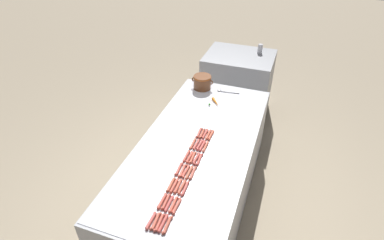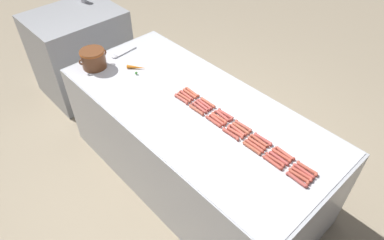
{
  "view_description": "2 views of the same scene",
  "coord_description": "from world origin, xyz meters",
  "px_view_note": "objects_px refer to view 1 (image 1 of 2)",
  "views": [
    {
      "loc": [
        0.69,
        -2.09,
        2.66
      ],
      "look_at": [
        -0.13,
        0.23,
        0.9
      ],
      "focal_mm": 28.48,
      "sensor_mm": 36.0,
      "label": 1
    },
    {
      "loc": [
        -1.36,
        -1.45,
        2.52
      ],
      "look_at": [
        -0.11,
        -0.11,
        0.83
      ],
      "focal_mm": 32.0,
      "sensor_mm": 36.0,
      "label": 2
    }
  ],
  "objects_px": {
    "hot_dog_19": "(200,145)",
    "hot_dog_12": "(196,144)",
    "soda_can": "(260,49)",
    "hot_dog_25": "(196,159)",
    "bean_pot": "(202,81)",
    "hot_dog_23": "(182,187)",
    "hot_dog_29": "(177,206)",
    "hot_dog_24": "(189,172)",
    "hot_dog_34": "(211,135)",
    "carrot": "(215,102)",
    "hot_dog_3": "(179,169)",
    "hot_dog_22": "(173,205)",
    "hot_dog_30": "(185,189)",
    "hot_dog_15": "(169,204)",
    "hot_dog_28": "(167,225)",
    "serving_spoon": "(223,91)",
    "hot_dog_17": "(186,171)",
    "hot_dog_21": "(163,223)",
    "hot_dog_7": "(156,221)",
    "hot_dog_26": "(202,146)",
    "hot_dog_4": "(186,156)",
    "hot_dog_27": "(208,135)",
    "hot_dog_14": "(159,223)",
    "hot_dog_0": "(151,221)",
    "hot_dog_9": "(174,186)",
    "hot_dog_8": "(166,202)",
    "hot_dog_31": "(193,173)",
    "hot_dog_5": "(193,144)",
    "hot_dog_33": "(206,147)",
    "hot_dog_13": "(202,134)",
    "hot_dog_6": "(199,133)",
    "hot_dog_10": "(182,171)",
    "hot_dog_20": "(205,134)",
    "hot_dog_1": "(162,201)",
    "hot_dog_2": "(171,185)",
    "hot_dog_11": "(190,157)",
    "hot_dog_32": "(199,160)",
    "hot_dog_16": "(178,186)"
  },
  "relations": [
    {
      "from": "hot_dog_19",
      "to": "hot_dog_12",
      "type": "bearing_deg",
      "value": -172.63
    },
    {
      "from": "soda_can",
      "to": "hot_dog_25",
      "type": "bearing_deg",
      "value": -94.32
    },
    {
      "from": "bean_pot",
      "to": "hot_dog_23",
      "type": "bearing_deg",
      "value": -77.77
    },
    {
      "from": "hot_dog_29",
      "to": "hot_dog_24",
      "type": "bearing_deg",
      "value": 95.05
    },
    {
      "from": "hot_dog_34",
      "to": "carrot",
      "type": "bearing_deg",
      "value": 101.93
    },
    {
      "from": "hot_dog_3",
      "to": "hot_dog_22",
      "type": "height_order",
      "value": "same"
    },
    {
      "from": "hot_dog_29",
      "to": "hot_dog_30",
      "type": "height_order",
      "value": "same"
    },
    {
      "from": "hot_dog_15",
      "to": "hot_dog_28",
      "type": "height_order",
      "value": "same"
    },
    {
      "from": "hot_dog_34",
      "to": "serving_spoon",
      "type": "height_order",
      "value": "hot_dog_34"
    },
    {
      "from": "hot_dog_17",
      "to": "hot_dog_19",
      "type": "distance_m",
      "value": 0.36
    },
    {
      "from": "hot_dog_21",
      "to": "hot_dog_19",
      "type": "bearing_deg",
      "value": 91.7
    },
    {
      "from": "hot_dog_7",
      "to": "hot_dog_22",
      "type": "distance_m",
      "value": 0.19
    },
    {
      "from": "hot_dog_23",
      "to": "hot_dog_26",
      "type": "distance_m",
      "value": 0.53
    },
    {
      "from": "hot_dog_4",
      "to": "hot_dog_12",
      "type": "xyz_separation_m",
      "value": [
        0.03,
        0.18,
        0.0
      ]
    },
    {
      "from": "hot_dog_25",
      "to": "hot_dog_29",
      "type": "bearing_deg",
      "value": -86.75
    },
    {
      "from": "hot_dog_24",
      "to": "hot_dog_27",
      "type": "distance_m",
      "value": 0.53
    },
    {
      "from": "hot_dog_14",
      "to": "hot_dog_4",
      "type": "bearing_deg",
      "value": 94.88
    },
    {
      "from": "hot_dog_28",
      "to": "carrot",
      "type": "distance_m",
      "value": 1.64
    },
    {
      "from": "hot_dog_0",
      "to": "hot_dog_9",
      "type": "relative_size",
      "value": 1.0
    },
    {
      "from": "hot_dog_8",
      "to": "hot_dog_27",
      "type": "bearing_deg",
      "value": 85.96
    },
    {
      "from": "hot_dog_31",
      "to": "hot_dog_19",
      "type": "bearing_deg",
      "value": 99.47
    },
    {
      "from": "hot_dog_5",
      "to": "hot_dog_33",
      "type": "xyz_separation_m",
      "value": [
        0.12,
        0.0,
        0.0
      ]
    },
    {
      "from": "hot_dog_0",
      "to": "hot_dog_13",
      "type": "relative_size",
      "value": 1.0
    },
    {
      "from": "hot_dog_6",
      "to": "hot_dog_24",
      "type": "distance_m",
      "value": 0.54
    },
    {
      "from": "carrot",
      "to": "hot_dog_13",
      "type": "bearing_deg",
      "value": -86.73
    },
    {
      "from": "hot_dog_7",
      "to": "hot_dog_13",
      "type": "relative_size",
      "value": 1.0
    },
    {
      "from": "hot_dog_6",
      "to": "hot_dog_10",
      "type": "height_order",
      "value": "same"
    },
    {
      "from": "hot_dog_13",
      "to": "hot_dog_31",
      "type": "height_order",
      "value": "same"
    },
    {
      "from": "hot_dog_23",
      "to": "hot_dog_34",
      "type": "distance_m",
      "value": 0.7
    },
    {
      "from": "hot_dog_15",
      "to": "soda_can",
      "type": "distance_m",
      "value": 2.79
    },
    {
      "from": "hot_dog_6",
      "to": "hot_dog_20",
      "type": "distance_m",
      "value": 0.06
    },
    {
      "from": "hot_dog_4",
      "to": "hot_dog_29",
      "type": "bearing_deg",
      "value": -77.14
    },
    {
      "from": "hot_dog_1",
      "to": "hot_dog_28",
      "type": "height_order",
      "value": "same"
    },
    {
      "from": "hot_dog_2",
      "to": "hot_dog_22",
      "type": "height_order",
      "value": "same"
    },
    {
      "from": "hot_dog_11",
      "to": "hot_dog_30",
      "type": "bearing_deg",
      "value": -75.71
    },
    {
      "from": "hot_dog_27",
      "to": "hot_dog_31",
      "type": "distance_m",
      "value": 0.53
    },
    {
      "from": "hot_dog_29",
      "to": "hot_dog_32",
      "type": "distance_m",
      "value": 0.53
    },
    {
      "from": "hot_dog_9",
      "to": "hot_dog_33",
      "type": "height_order",
      "value": "same"
    },
    {
      "from": "hot_dog_0",
      "to": "hot_dog_32",
      "type": "distance_m",
      "value": 0.72
    },
    {
      "from": "hot_dog_16",
      "to": "bean_pot",
      "type": "distance_m",
      "value": 1.59
    },
    {
      "from": "hot_dog_15",
      "to": "hot_dog_4",
      "type": "bearing_deg",
      "value": 96.39
    },
    {
      "from": "hot_dog_20",
      "to": "hot_dog_29",
      "type": "xyz_separation_m",
      "value": [
        0.06,
        -0.89,
        0.0
      ]
    },
    {
      "from": "hot_dog_0",
      "to": "soda_can",
      "type": "height_order",
      "value": "soda_can"
    },
    {
      "from": "hot_dog_2",
      "to": "hot_dog_10",
      "type": "xyz_separation_m",
      "value": [
        0.03,
        0.17,
        0.0
      ]
    },
    {
      "from": "hot_dog_23",
      "to": "hot_dog_4",
      "type": "bearing_deg",
      "value": 104.52
    },
    {
      "from": "hot_dog_12",
      "to": "hot_dog_15",
      "type": "distance_m",
      "value": 0.71
    },
    {
      "from": "hot_dog_26",
      "to": "hot_dog_2",
      "type": "bearing_deg",
      "value": -99.41
    },
    {
      "from": "hot_dog_22",
      "to": "hot_dog_31",
      "type": "bearing_deg",
      "value": 85.37
    },
    {
      "from": "hot_dog_24",
      "to": "hot_dog_26",
      "type": "bearing_deg",
      "value": 90.24
    },
    {
      "from": "hot_dog_16",
      "to": "hot_dog_19",
      "type": "bearing_deg",
      "value": 89.65
    }
  ]
}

